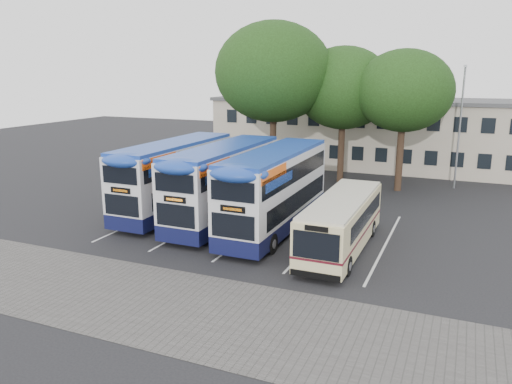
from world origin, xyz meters
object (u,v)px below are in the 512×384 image
at_px(tree_mid, 344,88).
at_px(tree_right, 404,91).
at_px(bus_dd_left, 176,174).
at_px(lamp_post, 460,121).
at_px(bus_dd_mid, 225,180).
at_px(bus_single, 342,220).
at_px(bus_dd_right, 276,187).
at_px(tree_left, 274,72).

bearing_deg(tree_mid, tree_right, -15.26).
bearing_deg(bus_dd_left, lamp_post, 41.24).
xyz_separation_m(tree_mid, bus_dd_mid, (-3.62, -13.23, -4.88)).
bearing_deg(tree_right, bus_single, -93.41).
relative_size(tree_right, bus_dd_right, 0.95).
distance_m(tree_mid, tree_right, 4.83).
bearing_deg(tree_right, tree_left, -172.77).
bearing_deg(bus_dd_right, bus_single, -21.72).
bearing_deg(tree_right, lamp_post, 31.94).
bearing_deg(bus_dd_mid, bus_single, -15.84).
relative_size(lamp_post, tree_mid, 0.86).
bearing_deg(bus_single, lamp_post, 74.16).
distance_m(tree_mid, bus_dd_left, 15.43).
distance_m(bus_dd_left, bus_dd_mid, 3.68).
relative_size(tree_left, bus_dd_mid, 1.15).
xyz_separation_m(lamp_post, tree_left, (-13.29, -3.59, 3.44)).
bearing_deg(tree_mid, bus_dd_right, -91.25).
bearing_deg(bus_dd_mid, tree_mid, 74.68).
bearing_deg(tree_mid, lamp_post, 7.51).
height_order(tree_mid, bus_dd_left, tree_mid).
relative_size(tree_mid, bus_dd_right, 0.98).
bearing_deg(bus_dd_mid, bus_dd_right, -8.07).
relative_size(bus_dd_mid, bus_dd_right, 1.00).
xyz_separation_m(tree_right, bus_dd_right, (-4.95, -12.43, -4.77)).
height_order(lamp_post, tree_mid, tree_mid).
xyz_separation_m(tree_mid, tree_right, (4.65, -1.27, -0.10)).
relative_size(tree_left, bus_dd_right, 1.15).
height_order(tree_right, bus_single, tree_right).
bearing_deg(lamp_post, bus_dd_mid, -130.16).
height_order(bus_dd_left, bus_single, bus_dd_left).
distance_m(tree_left, tree_right, 9.62).
bearing_deg(bus_dd_right, tree_right, 68.27).
distance_m(bus_dd_left, bus_single, 11.43).
bearing_deg(bus_single, bus_dd_right, 158.28).
relative_size(tree_left, bus_single, 1.37).
bearing_deg(bus_single, bus_dd_left, 166.57).
distance_m(tree_right, bus_dd_left, 17.20).
distance_m(lamp_post, bus_dd_right, 17.43).
relative_size(bus_dd_left, bus_dd_mid, 0.99).
bearing_deg(bus_dd_left, bus_single, -13.43).
height_order(bus_dd_left, bus_dd_mid, bus_dd_mid).
relative_size(lamp_post, tree_right, 0.89).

